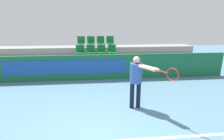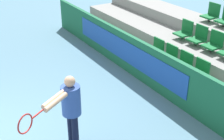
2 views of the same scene
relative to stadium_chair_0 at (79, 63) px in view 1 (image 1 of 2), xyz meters
name	(u,v)px [view 1 (image 1 of 2)]	position (x,y,z in m)	size (l,w,h in m)	color
barrier_wall	(96,67)	(0.82, -0.75, -0.06)	(11.94, 0.14, 1.14)	#19603D
bleacher_tier_front	(97,72)	(0.86, -0.13, -0.44)	(11.54, 1.08, 0.38)	gray
bleacher_tier_middle	(96,63)	(0.86, 0.95, -0.25)	(11.54, 1.08, 0.75)	gray
bleacher_tier_back	(96,56)	(0.86, 2.02, -0.06)	(11.54, 1.08, 1.13)	gray
stadium_chair_0	(79,63)	(0.00, 0.00, 0.00)	(0.44, 0.41, 0.58)	#333333
stadium_chair_1	(91,62)	(0.58, 0.00, 0.00)	(0.44, 0.41, 0.58)	#333333
stadium_chair_2	(102,62)	(1.15, 0.00, 0.00)	(0.44, 0.41, 0.58)	#333333
stadium_chair_3	(114,62)	(1.73, 0.00, 0.00)	(0.44, 0.41, 0.58)	#333333
stadium_chair_4	(80,51)	(0.00, 1.08, 0.38)	(0.44, 0.41, 0.58)	#333333
stadium_chair_5	(91,51)	(0.58, 1.08, 0.38)	(0.44, 0.41, 0.58)	#333333
stadium_chair_6	(101,51)	(1.15, 1.08, 0.38)	(0.44, 0.41, 0.58)	#333333
stadium_chair_7	(112,51)	(1.73, 1.08, 0.38)	(0.44, 0.41, 0.58)	#333333
stadium_chair_8	(81,42)	(0.00, 2.15, 0.75)	(0.44, 0.41, 0.58)	#333333
stadium_chair_9	(91,42)	(0.58, 2.15, 0.75)	(0.44, 0.41, 0.58)	#333333
stadium_chair_10	(101,42)	(1.15, 2.15, 0.75)	(0.44, 0.41, 0.58)	#333333
stadium_chair_11	(110,42)	(1.73, 2.15, 0.75)	(0.44, 0.41, 0.58)	#333333
tennis_player	(137,77)	(2.01, -3.63, 0.37)	(0.90, 1.34, 1.60)	black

